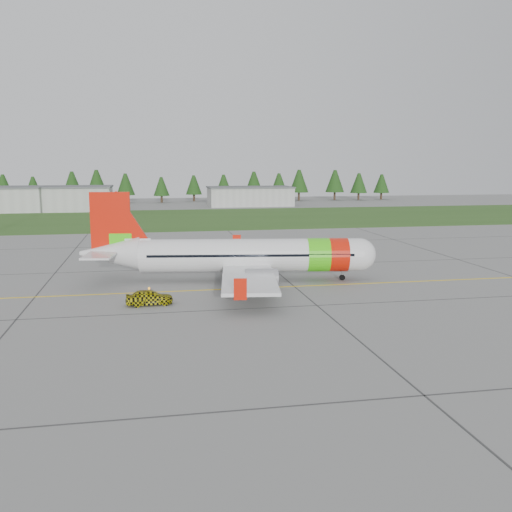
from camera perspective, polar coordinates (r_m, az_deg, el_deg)
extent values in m
plane|color=gray|center=(48.66, -5.28, -5.49)|extent=(320.00, 320.00, 0.00)
cylinder|color=silver|center=(60.12, -0.53, 0.08)|extent=(23.42, 6.74, 3.47)
sphere|color=silver|center=(61.60, 10.30, 0.15)|extent=(3.47, 3.47, 3.47)
cone|color=silver|center=(61.36, -14.38, 0.27)|extent=(6.67, 4.33, 3.47)
cube|color=black|center=(61.62, 10.55, 0.44)|extent=(1.74, 2.50, 0.50)
cylinder|color=#44D910|center=(60.78, 6.20, 0.12)|extent=(2.80, 3.85, 3.55)
cylinder|color=red|center=(61.13, 8.18, 0.14)|extent=(2.45, 3.80, 3.55)
cube|color=silver|center=(60.27, -0.95, -0.85)|extent=(8.92, 28.92, 0.32)
cube|color=red|center=(74.17, -1.94, 1.44)|extent=(1.08, 0.31, 1.78)
cube|color=red|center=(46.27, -1.58, -3.34)|extent=(1.08, 0.31, 1.78)
cylinder|color=gray|center=(65.22, 0.11, -0.50)|extent=(3.44, 2.31, 1.87)
cylinder|color=gray|center=(55.60, 0.56, -2.22)|extent=(3.44, 2.31, 1.87)
cube|color=red|center=(60.94, -14.33, 3.04)|extent=(4.10, 0.90, 6.77)
cube|color=#44D910|center=(60.98, -13.36, 1.23)|extent=(2.35, 0.70, 2.14)
cube|color=silver|center=(61.42, -14.80, 0.47)|extent=(4.28, 10.55, 0.20)
cylinder|color=slate|center=(61.61, 8.63, -1.82)|extent=(0.16, 0.16, 1.25)
cylinder|color=black|center=(61.67, 8.62, -2.12)|extent=(0.64, 0.33, 0.61)
cylinder|color=slate|center=(62.87, -1.82, -1.29)|extent=(0.20, 0.20, 1.69)
cylinder|color=black|center=(62.94, -2.15, -1.64)|extent=(0.97, 0.53, 0.93)
cylinder|color=slate|center=(57.98, -1.76, -2.20)|extent=(0.20, 0.20, 1.69)
cylinder|color=black|center=(58.05, -2.11, -2.57)|extent=(0.97, 0.53, 0.93)
imported|color=#D7CE0B|center=(50.89, -10.66, -2.58)|extent=(1.51, 1.75, 4.12)
cube|color=#30561E|center=(129.53, -8.75, 3.70)|extent=(320.00, 50.00, 0.03)
cube|color=gold|center=(56.40, -6.06, -3.44)|extent=(120.00, 0.25, 0.02)
cube|color=#A8A8A3|center=(159.23, -20.04, 5.35)|extent=(32.00, 14.00, 6.00)
cube|color=#A8A8A3|center=(167.73, -0.61, 5.94)|extent=(24.00, 12.00, 5.20)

